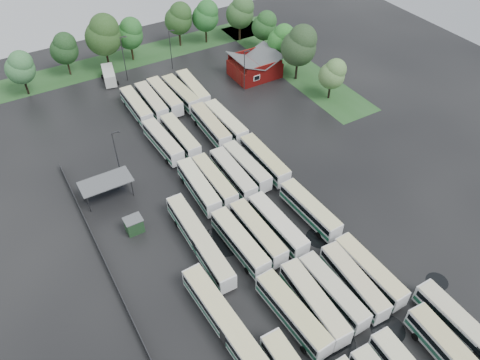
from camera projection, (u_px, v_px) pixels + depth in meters
ground at (269, 244)px, 69.36m from camera, size 160.00×160.00×0.00m
brick_building at (255, 68)px, 104.25m from camera, size 10.07×8.60×5.39m
wash_shed at (105, 183)px, 74.87m from camera, size 8.20×4.20×3.58m
utility_hut at (134, 225)px, 70.39m from camera, size 2.70×2.20×2.62m
grass_strip_north at (127, 59)px, 111.25m from camera, size 80.00×10.00×0.01m
grass_strip_east at (291, 64)px, 109.28m from camera, size 10.00×50.00×0.01m
west_fence at (106, 266)px, 65.71m from camera, size 0.10×50.00×1.20m
bus_r0c4 at (451, 353)px, 54.73m from camera, size 3.23×12.48×3.44m
bus_r1c0 at (293, 313)px, 58.61m from camera, size 3.30×12.65×3.49m
bus_r1c1 at (314, 302)px, 59.81m from camera, size 3.20×12.56×3.47m
bus_r1c2 at (333, 291)px, 61.15m from camera, size 2.73×11.92×3.31m
bus_r1c3 at (354, 281)px, 62.28m from camera, size 3.13×12.07×3.33m
bus_r1c4 at (369, 271)px, 63.55m from camera, size 2.79×12.08×3.35m
bus_r2c0 at (240, 242)px, 67.23m from camera, size 2.95×12.33×3.41m
bus_r2c1 at (258, 232)px, 68.61m from camera, size 2.71×12.15×3.38m
bus_r2c2 at (277, 225)px, 69.67m from camera, size 2.97×12.34×3.42m
bus_r2c4 at (310, 209)px, 72.03m from camera, size 3.05×12.23×3.38m
bus_r3c0 at (199, 186)px, 75.86m from camera, size 3.03×12.15×3.36m
bus_r3c1 at (214, 181)px, 76.91m from camera, size 2.60×11.89×3.31m
bus_r3c2 at (233, 174)px, 78.11m from camera, size 2.71×12.02×3.34m
bus_r3c3 at (246, 166)px, 79.63m from camera, size 2.90×11.92×3.30m
bus_r3c4 at (264, 160)px, 80.76m from camera, size 2.65×12.38×3.44m
bus_r4c0 at (163, 142)px, 84.60m from camera, size 3.10×12.16×3.36m
bus_r4c1 at (180, 137)px, 85.70m from camera, size 2.72×12.21×3.39m
bus_r4c3 at (211, 126)px, 88.06m from camera, size 3.05×12.59×3.48m
bus_r4c4 at (226, 122)px, 89.02m from camera, size 2.94×12.48×3.46m
bus_r5c0 at (136, 106)px, 93.14m from camera, size 2.58×11.95×3.32m
bus_r5c1 at (151, 101)px, 94.42m from camera, size 2.68×12.04×3.34m
bus_r5c2 at (165, 96)px, 95.67m from camera, size 2.83×12.35×3.43m
bus_r5c3 at (181, 93)px, 96.58m from camera, size 3.16×12.26×3.38m
bus_r5c4 at (193, 89)px, 97.86m from camera, size 3.14×12.34×3.41m
artic_bus_west_b at (199, 240)px, 67.49m from camera, size 2.87×18.01×3.33m
artic_bus_west_c at (228, 326)px, 57.29m from camera, size 3.49×18.84×3.48m
artic_bus_east at (479, 345)px, 55.55m from camera, size 2.62×18.29×3.39m
minibus at (109, 75)px, 102.55m from camera, size 3.72×6.92×2.87m
tree_north_0 at (20, 67)px, 95.53m from camera, size 5.98×5.98×9.91m
tree_north_1 at (64, 48)px, 101.56m from camera, size 6.03×6.03×9.98m
tree_north_2 at (104, 34)px, 102.16m from camera, size 7.85×7.85×13.00m
tree_north_3 at (130, 33)px, 106.55m from camera, size 6.23×6.23×10.32m
tree_north_4 at (179, 18)px, 111.63m from camera, size 6.59×6.59×10.91m
tree_north_5 at (206, 15)px, 113.05m from camera, size 6.47×6.47×10.71m
tree_north_6 at (240, 11)px, 115.37m from camera, size 6.35×6.35×10.52m
tree_east_0 at (333, 74)px, 94.83m from camera, size 5.40×5.40×8.95m
tree_east_1 at (300, 45)px, 99.06m from camera, size 7.57×7.57×12.55m
tree_east_2 at (282, 39)px, 104.78m from camera, size 5.99×5.99×9.92m
tree_east_3 at (265, 25)px, 110.44m from camera, size 5.89×5.89×9.76m
tree_east_4 at (241, 12)px, 113.79m from camera, size 6.78×6.78×11.24m
lamp_post_ne at (245, 68)px, 97.26m from camera, size 1.41×0.28×9.19m
lamp_post_nw at (117, 152)px, 77.00m from camera, size 1.41×0.27×9.16m
lamp_post_back_w at (124, 56)px, 100.01m from camera, size 1.57×0.31×10.22m
lamp_post_back_e at (171, 47)px, 104.26m from camera, size 1.41×0.28×9.18m
puddle_0 at (335, 344)px, 57.63m from camera, size 5.29×5.29×0.01m
puddle_1 at (388, 329)px, 59.10m from camera, size 4.40×4.40×0.01m
puddle_2 at (224, 240)px, 69.90m from camera, size 6.45×6.45×0.01m
puddle_3 at (320, 238)px, 70.25m from camera, size 4.18×4.18×0.01m
puddle_4 at (437, 281)px, 64.45m from camera, size 3.06×3.06×0.01m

